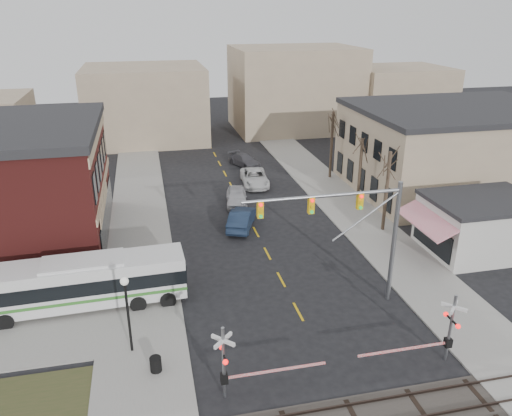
{
  "coord_description": "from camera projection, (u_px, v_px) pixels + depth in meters",
  "views": [
    {
      "loc": [
        -8.29,
        -22.97,
        17.64
      ],
      "look_at": [
        -0.7,
        10.85,
        3.5
      ],
      "focal_mm": 35.0,
      "sensor_mm": 36.0,
      "label": 1
    }
  ],
  "objects": [
    {
      "name": "car_b",
      "position": [
        241.0,
        218.0,
        42.33
      ],
      "size": [
        3.44,
        5.33,
        1.66
      ],
      "primitive_type": "imported",
      "rotation": [
        0.0,
        0.0,
        2.78
      ],
      "color": "#162338",
      "rests_on": "ground"
    },
    {
      "name": "car_d",
      "position": [
        245.0,
        160.0,
        58.63
      ],
      "size": [
        3.73,
        5.18,
        1.39
      ],
      "primitive_type": "imported",
      "rotation": [
        0.0,
        0.0,
        0.42
      ],
      "color": "#444349",
      "rests_on": "ground"
    },
    {
      "name": "traffic_signal_mast",
      "position": [
        355.0,
        221.0,
        29.62
      ],
      "size": [
        9.73,
        0.3,
        8.0
      ],
      "color": "gray",
      "rests_on": "ground"
    },
    {
      "name": "trash_bin",
      "position": [
        156.0,
        364.0,
        25.61
      ],
      "size": [
        0.6,
        0.6,
        0.82
      ],
      "primitive_type": "cylinder",
      "color": "black",
      "rests_on": "sidewalk_west"
    },
    {
      "name": "street_lamp",
      "position": [
        126.0,
        300.0,
        26.06
      ],
      "size": [
        0.44,
        0.44,
        4.56
      ],
      "color": "black",
      "rests_on": "sidewalk_west"
    },
    {
      "name": "transit_bus",
      "position": [
        85.0,
        282.0,
        30.79
      ],
      "size": [
        12.27,
        3.09,
        3.14
      ],
      "color": "silver",
      "rests_on": "ground"
    },
    {
      "name": "tan_building",
      "position": [
        457.0,
        149.0,
        50.02
      ],
      "size": [
        20.3,
        15.3,
        8.5
      ],
      "color": "gray",
      "rests_on": "ground"
    },
    {
      "name": "tree_east_c",
      "position": [
        331.0,
        145.0,
        53.41
      ],
      "size": [
        0.28,
        0.28,
        7.2
      ],
      "color": "#382B21",
      "rests_on": "sidewalk_east"
    },
    {
      "name": "rr_crossing_west",
      "position": [
        233.0,
        362.0,
        23.57
      ],
      "size": [
        5.6,
        1.36,
        4.0
      ],
      "color": "gray",
      "rests_on": "ground"
    },
    {
      "name": "pedestrian_far",
      "position": [
        128.0,
        272.0,
        33.54
      ],
      "size": [
        1.06,
        1.08,
        1.76
      ],
      "primitive_type": "imported",
      "rotation": [
        0.0,
        0.0,
        0.88
      ],
      "color": "#2E3951",
      "rests_on": "sidewalk_west"
    },
    {
      "name": "tree_east_b",
      "position": [
        360.0,
        172.0,
        46.32
      ],
      "size": [
        0.28,
        0.28,
        6.3
      ],
      "color": "#382B21",
      "rests_on": "sidewalk_east"
    },
    {
      "name": "ground",
      "position": [
        308.0,
        331.0,
        29.1
      ],
      "size": [
        160.0,
        160.0,
        0.0
      ],
      "primitive_type": "plane",
      "color": "black",
      "rests_on": "ground"
    },
    {
      "name": "awning_shop",
      "position": [
        481.0,
        225.0,
        37.84
      ],
      "size": [
        9.74,
        6.2,
        4.3
      ],
      "color": "beige",
      "rests_on": "ground"
    },
    {
      "name": "tree_east_a",
      "position": [
        386.0,
        192.0,
        40.75
      ],
      "size": [
        0.28,
        0.28,
        6.75
      ],
      "color": "#382B21",
      "rests_on": "sidewalk_east"
    },
    {
      "name": "sidewalk_west",
      "position": [
        139.0,
        214.0,
        45.22
      ],
      "size": [
        5.0,
        60.0,
        0.12
      ],
      "primitive_type": "cube",
      "color": "gray",
      "rests_on": "ground"
    },
    {
      "name": "car_a",
      "position": [
        237.0,
        197.0,
        47.14
      ],
      "size": [
        2.62,
        4.99,
        1.62
      ],
      "primitive_type": "imported",
      "rotation": [
        0.0,
        0.0,
        -0.15
      ],
      "color": "#ADADB2",
      "rests_on": "ground"
    },
    {
      "name": "sidewalk_east",
      "position": [
        337.0,
        198.0,
        49.07
      ],
      "size": [
        5.0,
        60.0,
        0.12
      ],
      "primitive_type": "cube",
      "color": "gray",
      "rests_on": "ground"
    },
    {
      "name": "rr_crossing_east",
      "position": [
        443.0,
        330.0,
        25.93
      ],
      "size": [
        5.6,
        1.36,
        4.0
      ],
      "color": "gray",
      "rests_on": "ground"
    },
    {
      "name": "car_c",
      "position": [
        255.0,
        178.0,
        52.43
      ],
      "size": [
        3.13,
        5.91,
        1.58
      ],
      "primitive_type": "imported",
      "rotation": [
        0.0,
        0.0,
        -0.09
      ],
      "color": "silver",
      "rests_on": "ground"
    },
    {
      "name": "pedestrian_near",
      "position": [
        165.0,
        286.0,
        31.64
      ],
      "size": [
        0.48,
        0.72,
        1.92
      ],
      "primitive_type": "imported",
      "rotation": [
        0.0,
        0.0,
        1.53
      ],
      "color": "#584B46",
      "rests_on": "sidewalk_west"
    }
  ]
}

